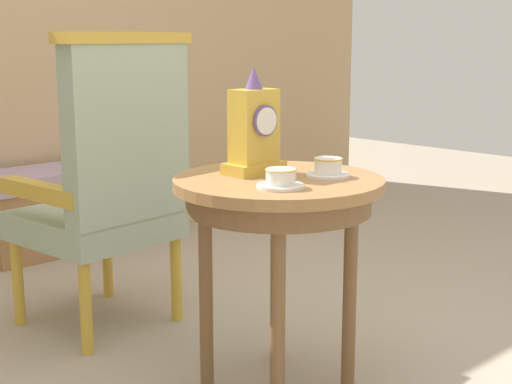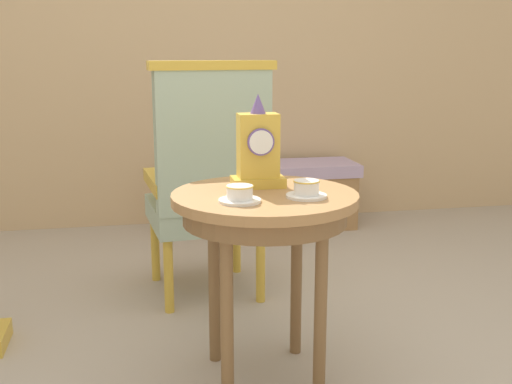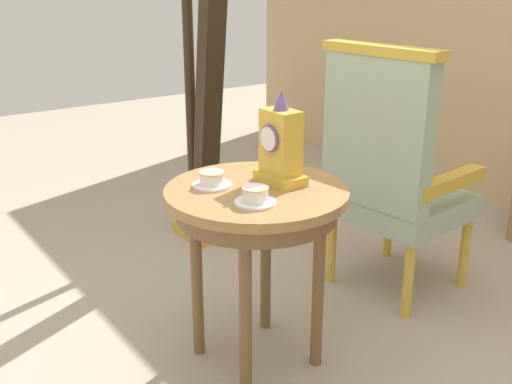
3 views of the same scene
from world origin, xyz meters
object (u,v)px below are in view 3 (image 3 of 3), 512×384
object	(u,v)px
mantel_clock	(280,146)
harp	(203,106)
side_table	(257,211)
teacup_left	(212,180)
teacup_right	(255,196)
armchair	(391,170)

from	to	relation	value
mantel_clock	harp	distance (m)	1.16
side_table	harp	bearing A→B (deg)	157.96
side_table	teacup_left	bearing A→B (deg)	-132.81
side_table	teacup_right	distance (m)	0.19
teacup_right	harp	world-z (taller)	harp
harp	teacup_right	bearing A→B (deg)	-23.77
teacup_right	mantel_clock	size ratio (longest dim) A/B	0.41
teacup_right	armchair	world-z (taller)	armchair
teacup_left	teacup_right	xyz separation A→B (m)	(0.23, 0.02, 0.00)
teacup_left	mantel_clock	world-z (taller)	mantel_clock
side_table	armchair	xyz separation A→B (m)	(-0.10, 0.80, -0.02)
teacup_right	mantel_clock	world-z (taller)	mantel_clock
mantel_clock	harp	world-z (taller)	harp
teacup_right	harp	distance (m)	1.35
mantel_clock	armchair	bearing A→B (deg)	98.00
side_table	mantel_clock	size ratio (longest dim) A/B	2.08
mantel_clock	teacup_left	bearing A→B (deg)	-115.45
teacup_left	mantel_clock	bearing A→B (deg)	64.55
teacup_right	armchair	xyz separation A→B (m)	(-0.22, 0.89, -0.13)
teacup_right	teacup_left	bearing A→B (deg)	-174.25
side_table	harp	size ratio (longest dim) A/B	0.38
mantel_clock	armchair	size ratio (longest dim) A/B	0.29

